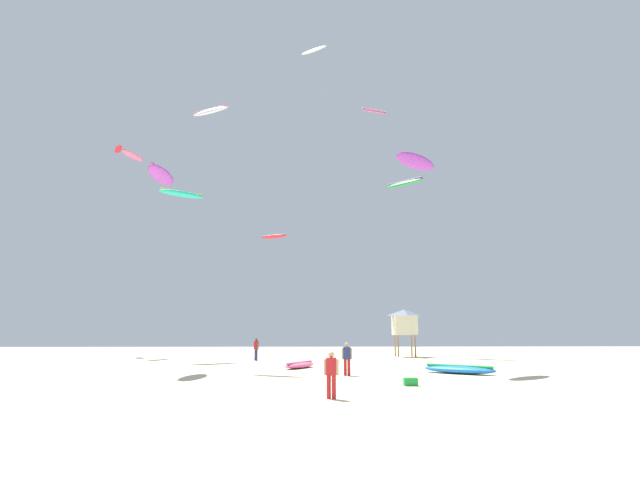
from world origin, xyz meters
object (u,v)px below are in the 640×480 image
Objects in this scene: person_left at (347,356)px; kite_aloft_9 at (374,111)px; kite_aloft_0 at (314,50)px; kite_grounded_mid at (459,369)px; lifeguard_tower at (404,322)px; kite_aloft_4 at (181,194)px; person_foreground at (331,371)px; kite_aloft_6 at (405,183)px; kite_aloft_8 at (211,111)px; kite_grounded_near at (300,365)px; kite_aloft_3 at (118,149)px; person_midground at (256,347)px; cooler_box at (411,382)px; kite_aloft_7 at (133,156)px; kite_aloft_2 at (416,162)px; kite_aloft_5 at (274,236)px; kite_aloft_1 at (161,175)px.

person_left is 31.51m from kite_aloft_9.
kite_grounded_mid is at bearing -56.61° from kite_aloft_0.
kite_aloft_4 reaches higher than lifeguard_tower.
person_foreground reaches higher than kite_grounded_mid.
kite_aloft_8 reaches higher than kite_aloft_6.
kite_aloft_3 reaches higher than kite_grounded_near.
person_midground is 19.75m from cooler_box.
kite_aloft_7 reaches higher than person_midground.
kite_aloft_3 is 31.37m from kite_aloft_6.
kite_aloft_8 is (-13.72, 3.25, 4.79)m from kite_aloft_2.
kite_aloft_4 reaches higher than kite_aloft_5.
cooler_box is at bearing -123.73° from kite_grounded_mid.
kite_aloft_6 reaches higher than kite_aloft_1.
person_midground is 0.44× the size of kite_aloft_6.
kite_aloft_7 is at bearing 140.37° from kite_grounded_mid.
kite_aloft_6 is 27.57m from kite_aloft_7.
person_foreground is at bearing -64.00° from kite_aloft_4.
person_foreground is 22.39m from person_midground.
kite_aloft_0 is (0.92, 7.26, 25.57)m from kite_grounded_near.
cooler_box is (2.23, -4.74, -0.80)m from person_left.
kite_aloft_1 is (-17.25, 3.20, 11.61)m from kite_grounded_mid.
kite_aloft_6 is at bearing 41.33° from kite_aloft_1.
kite_grounded_mid is at bearing -26.53° from kite_grounded_near.
lifeguard_tower is 24.97m from kite_aloft_0.
kite_aloft_5 is at bearing 112.76° from kite_grounded_mid.
kite_aloft_6 reaches higher than person_left.
cooler_box is at bearing -50.89° from kite_aloft_7.
person_foreground is at bearing -115.97° from kite_aloft_2.
kite_grounded_mid is 1.37× the size of kite_aloft_3.
kite_aloft_2 is at bearing -37.08° from kite_aloft_7.
kite_aloft_7 is at bearing 142.92° from kite_aloft_2.
kite_aloft_5 reaches higher than cooler_box.
kite_aloft_5 reaches higher than person_midground.
kite_aloft_1 is 1.46× the size of kite_aloft_3.
person_midground reaches higher than cooler_box.
kite_aloft_4 is (-6.76, 1.53, 12.65)m from person_midground.
cooler_box is 36.94m from kite_aloft_5.
person_midground is 21.97m from kite_aloft_6.
kite_aloft_7 is (-13.99, -6.74, 6.96)m from kite_aloft_5.
person_left is 2.95× the size of cooler_box.
lifeguard_tower is 13.75m from kite_aloft_6.
lifeguard_tower is at bearing 87.70° from kite_grounded_mid.
kite_grounded_mid is at bearing -94.54° from kite_aloft_6.
kite_aloft_9 reaches higher than kite_aloft_2.
kite_aloft_1 is at bearing -138.67° from kite_aloft_6.
cooler_box is 45.38m from kite_aloft_3.
kite_aloft_5 is at bearing -120.14° from person_midground.
kite_aloft_8 is at bearing -134.86° from kite_aloft_9.
kite_aloft_4 is (-14.91, 19.50, 13.49)m from cooler_box.
kite_grounded_near is 36.46m from kite_aloft_3.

